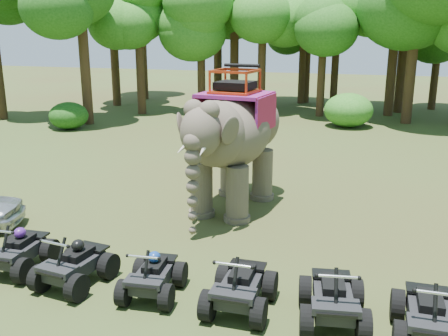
{
  "coord_description": "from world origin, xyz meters",
  "views": [
    {
      "loc": [
        3.81,
        -10.79,
        5.38
      ],
      "look_at": [
        0.0,
        1.2,
        1.9
      ],
      "focal_mm": 40.0,
      "sensor_mm": 36.0,
      "label": 1
    }
  ],
  "objects": [
    {
      "name": "tree_28",
      "position": [
        -12.74,
        14.74,
        4.67
      ],
      "size": [
        6.54,
        6.54,
        9.34
      ],
      "primitive_type": null,
      "color": "#195114",
      "rests_on": "ground"
    },
    {
      "name": "ground",
      "position": [
        0.0,
        0.0,
        0.0
      ],
      "size": [
        110.0,
        110.0,
        0.0
      ],
      "primitive_type": "plane",
      "color": "#47381E",
      "rests_on": "ground"
    },
    {
      "name": "elephant",
      "position": [
        -0.42,
        3.48,
        2.18
      ],
      "size": [
        2.82,
        5.41,
        4.37
      ],
      "primitive_type": null,
      "rotation": [
        0.0,
        0.0,
        -0.11
      ],
      "color": "brown",
      "rests_on": "ground"
    },
    {
      "name": "atv_5",
      "position": [
        4.92,
        -2.23,
        0.64
      ],
      "size": [
        1.31,
        1.76,
        1.28
      ],
      "primitive_type": null,
      "rotation": [
        0.0,
        0.0,
        0.03
      ],
      "color": "black",
      "rests_on": "ground"
    },
    {
      "name": "tree_37",
      "position": [
        -14.59,
        25.89,
        5.35
      ],
      "size": [
        7.48,
        7.48,
        10.69
      ],
      "primitive_type": null,
      "color": "#195114",
      "rests_on": "ground"
    },
    {
      "name": "tree_42",
      "position": [
        0.27,
        27.63,
        4.0
      ],
      "size": [
        5.61,
        5.61,
        8.01
      ],
      "primitive_type": null,
      "color": "#195114",
      "rests_on": "ground"
    },
    {
      "name": "atv_1",
      "position": [
        -2.27,
        -2.36,
        0.61
      ],
      "size": [
        1.38,
        1.78,
        1.23
      ],
      "primitive_type": null,
      "rotation": [
        0.0,
        0.0,
        -0.11
      ],
      "color": "black",
      "rests_on": "ground"
    },
    {
      "name": "tree_39",
      "position": [
        5.26,
        20.65,
        5.06
      ],
      "size": [
        7.08,
        7.08,
        10.12
      ],
      "primitive_type": null,
      "color": "#195114",
      "rests_on": "ground"
    },
    {
      "name": "tree_32",
      "position": [
        7.15,
        26.94,
        3.54
      ],
      "size": [
        4.96,
        4.96,
        7.08
      ],
      "primitive_type": null,
      "color": "#195114",
      "rests_on": "ground"
    },
    {
      "name": "tree_34",
      "position": [
        -14.92,
        22.0,
        4.91
      ],
      "size": [
        6.87,
        6.87,
        9.82
      ],
      "primitive_type": null,
      "color": "#195114",
      "rests_on": "ground"
    },
    {
      "name": "atv_3",
      "position": [
        1.43,
        -2.23,
        0.63
      ],
      "size": [
        1.28,
        1.73,
        1.26
      ],
      "primitive_type": null,
      "rotation": [
        0.0,
        0.0,
        0.02
      ],
      "color": "black",
      "rests_on": "ground"
    },
    {
      "name": "tree_1",
      "position": [
        4.24,
        23.3,
        4.88
      ],
      "size": [
        6.83,
        6.83,
        9.76
      ],
      "primitive_type": null,
      "color": "#195114",
      "rests_on": "ground"
    },
    {
      "name": "tree_38",
      "position": [
        -8.22,
        25.56,
        5.15
      ],
      "size": [
        7.21,
        7.21,
        10.3
      ],
      "primitive_type": null,
      "color": "#195114",
      "rests_on": "ground"
    },
    {
      "name": "tree_31",
      "position": [
        -3.98,
        22.03,
        3.93
      ],
      "size": [
        5.51,
        5.51,
        7.87
      ],
      "primitive_type": null,
      "color": "#195114",
      "rests_on": "ground"
    },
    {
      "name": "tree_36",
      "position": [
        4.89,
        24.87,
        5.47
      ],
      "size": [
        7.66,
        7.66,
        10.94
      ],
      "primitive_type": null,
      "color": "#195114",
      "rests_on": "ground"
    },
    {
      "name": "tree_0",
      "position": [
        0.0,
        21.69,
        3.32
      ],
      "size": [
        4.65,
        4.65,
        6.64
      ],
      "primitive_type": null,
      "color": "#195114",
      "rests_on": "ground"
    },
    {
      "name": "tree_30",
      "position": [
        -7.94,
        21.18,
        3.86
      ],
      "size": [
        5.41,
        5.41,
        7.72
      ],
      "primitive_type": null,
      "color": "#195114",
      "rests_on": "ground"
    },
    {
      "name": "tree_40",
      "position": [
        -2.12,
        27.34,
        3.7
      ],
      "size": [
        5.18,
        5.18,
        7.4
      ],
      "primitive_type": null,
      "color": "#195114",
      "rests_on": "ground"
    },
    {
      "name": "tree_29",
      "position": [
        -11.42,
        19.08,
        4.22
      ],
      "size": [
        5.9,
        5.9,
        8.43
      ],
      "primitive_type": null,
      "color": "#195114",
      "rests_on": "ground"
    },
    {
      "name": "tree_41",
      "position": [
        -1.9,
        27.82,
        5.4
      ],
      "size": [
        7.56,
        7.56,
        10.8
      ],
      "primitive_type": null,
      "color": "#195114",
      "rests_on": "ground"
    },
    {
      "name": "atv_2",
      "position": [
        -0.46,
        -2.26,
        0.57
      ],
      "size": [
        1.28,
        1.65,
        1.14
      ],
      "primitive_type": null,
      "rotation": [
        0.0,
        0.0,
        0.11
      ],
      "color": "black",
      "rests_on": "ground"
    },
    {
      "name": "atv_4",
      "position": [
        3.22,
        -2.12,
        0.63
      ],
      "size": [
        1.53,
        1.9,
        1.27
      ],
      "primitive_type": null,
      "rotation": [
        0.0,
        0.0,
        0.17
      ],
      "color": "black",
      "rests_on": "ground"
    },
    {
      "name": "tree_33",
      "position": [
        -6.37,
        23.69,
        5.18
      ],
      "size": [
        7.25,
        7.25,
        10.35
      ],
      "primitive_type": null,
      "color": "#195114",
      "rests_on": "ground"
    },
    {
      "name": "atv_0",
      "position": [
        -3.93,
        -2.15,
        0.61
      ],
      "size": [
        1.29,
        1.7,
        1.21
      ],
      "primitive_type": null,
      "rotation": [
        0.0,
        0.0,
        0.06
      ],
      "color": "black",
      "rests_on": "ground"
    }
  ]
}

